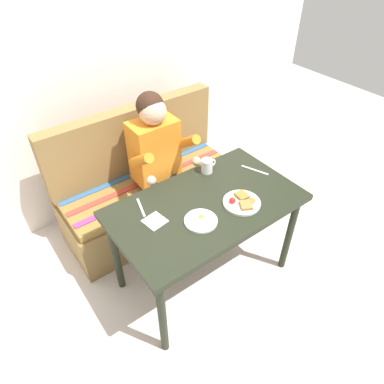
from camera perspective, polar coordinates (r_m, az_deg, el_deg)
name	(u,v)px	position (r m, az deg, el deg)	size (l,w,h in m)	color
ground_plane	(204,275)	(2.70, 1.96, -13.44)	(8.00, 8.00, 0.00)	beige
back_wall	(102,54)	(2.84, -14.62, 21.08)	(4.40, 0.10, 2.60)	silver
table	(206,213)	(2.21, 2.32, -3.44)	(1.20, 0.70, 0.73)	black
couch	(148,190)	(2.91, -7.26, 0.39)	(1.44, 0.56, 1.00)	olive
person	(160,157)	(2.55, -5.35, 5.76)	(0.45, 0.61, 1.21)	orange
plate_breakfast	(242,202)	(2.17, 8.24, -1.65)	(0.23, 0.23, 0.05)	white
plate_eggs	(201,221)	(2.03, 1.46, -4.73)	(0.20, 0.20, 0.04)	white
coffee_mug	(207,166)	(2.38, 2.52, 4.38)	(0.12, 0.08, 0.10)	white
napkin	(155,221)	(2.05, -6.15, -4.78)	(0.12, 0.12, 0.01)	silver
fork	(141,207)	(2.15, -8.42, -2.52)	(0.01, 0.17, 0.01)	silver
knife	(255,170)	(2.46, 10.31, 3.57)	(0.01, 0.20, 0.01)	silver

